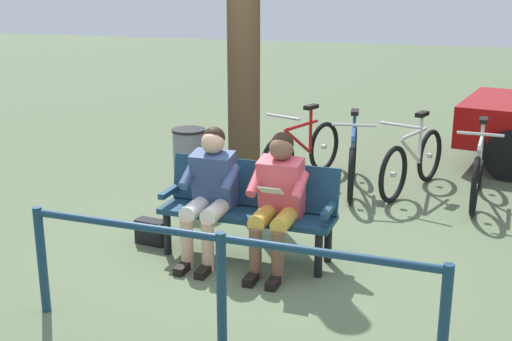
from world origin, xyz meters
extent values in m
plane|color=#566647|center=(0.00, 0.00, 0.00)|extent=(40.00, 40.00, 0.00)
cube|color=navy|center=(0.24, -0.05, 0.42)|extent=(1.62, 0.54, 0.05)
cube|color=navy|center=(0.23, -0.24, 0.66)|extent=(1.61, 0.23, 0.42)
cube|color=navy|center=(-0.51, -0.01, 0.56)|extent=(0.08, 0.40, 0.05)
cube|color=navy|center=(1.00, -0.10, 0.56)|extent=(0.08, 0.40, 0.05)
cylinder|color=black|center=(-0.46, 0.16, 0.20)|extent=(0.07, 0.07, 0.40)
cylinder|color=black|center=(0.97, 0.07, 0.20)|extent=(0.07, 0.07, 0.40)
cylinder|color=black|center=(-0.48, -0.18, 0.20)|extent=(0.07, 0.07, 0.40)
cylinder|color=black|center=(0.95, -0.27, 0.20)|extent=(0.07, 0.07, 0.40)
cube|color=#D84C59|center=(-0.08, -0.05, 0.71)|extent=(0.40, 0.33, 0.55)
sphere|color=brown|center=(-0.08, -0.03, 1.06)|extent=(0.21, 0.21, 0.21)
sphere|color=black|center=(-0.08, -0.06, 1.10)|extent=(0.20, 0.20, 0.20)
cylinder|color=gold|center=(-0.16, 0.15, 0.49)|extent=(0.17, 0.41, 0.15)
cylinder|color=brown|center=(-0.15, 0.35, 0.23)|extent=(0.11, 0.11, 0.45)
cube|color=black|center=(-0.15, 0.45, 0.04)|extent=(0.10, 0.22, 0.07)
cylinder|color=#D84C59|center=(-0.27, 0.08, 0.77)|extent=(0.11, 0.31, 0.23)
cylinder|color=gold|center=(0.03, 0.14, 0.49)|extent=(0.17, 0.41, 0.15)
cylinder|color=brown|center=(0.05, 0.34, 0.23)|extent=(0.11, 0.11, 0.45)
cube|color=black|center=(0.05, 0.44, 0.04)|extent=(0.10, 0.22, 0.07)
cylinder|color=#D84C59|center=(0.13, 0.05, 0.77)|extent=(0.11, 0.31, 0.23)
cube|color=silver|center=(-0.06, 0.25, 0.77)|extent=(0.21, 0.13, 0.09)
cube|color=#334772|center=(0.56, -0.09, 0.71)|extent=(0.40, 0.33, 0.55)
sphere|color=#D8A884|center=(0.56, -0.07, 1.06)|extent=(0.21, 0.21, 0.21)
sphere|color=black|center=(0.56, -0.10, 1.10)|extent=(0.20, 0.20, 0.20)
cylinder|color=white|center=(0.47, 0.11, 0.49)|extent=(0.17, 0.41, 0.15)
cylinder|color=#D8A884|center=(0.49, 0.31, 0.23)|extent=(0.11, 0.11, 0.45)
cube|color=black|center=(0.49, 0.41, 0.04)|extent=(0.10, 0.22, 0.07)
cylinder|color=#334772|center=(0.37, 0.04, 0.77)|extent=(0.11, 0.31, 0.23)
cylinder|color=white|center=(0.67, 0.10, 0.49)|extent=(0.17, 0.41, 0.15)
cylinder|color=#D8A884|center=(0.69, 0.30, 0.23)|extent=(0.11, 0.11, 0.45)
cube|color=black|center=(0.69, 0.40, 0.04)|extent=(0.10, 0.22, 0.07)
cylinder|color=#334772|center=(0.77, 0.02, 0.77)|extent=(0.11, 0.31, 0.23)
cube|color=black|center=(1.23, -0.11, 0.12)|extent=(0.32, 0.19, 0.24)
cylinder|color=#4C3823|center=(0.70, -1.44, 1.66)|extent=(0.35, 0.35, 3.32)
cylinder|color=slate|center=(1.34, -1.39, 0.41)|extent=(0.36, 0.36, 0.82)
cylinder|color=black|center=(1.34, -1.39, 0.83)|extent=(0.38, 0.38, 0.03)
torus|color=black|center=(-1.76, -1.81, 0.33)|extent=(0.11, 0.66, 0.66)
cylinder|color=silver|center=(-1.76, -1.81, 0.33)|extent=(0.05, 0.06, 0.06)
torus|color=black|center=(-1.85, -2.82, 0.33)|extent=(0.11, 0.66, 0.66)
cylinder|color=silver|center=(-1.85, -2.82, 0.33)|extent=(0.05, 0.06, 0.06)
cylinder|color=silver|center=(-1.81, -2.32, 0.71)|extent=(0.09, 0.63, 0.04)
cylinder|color=silver|center=(-1.80, -2.24, 0.51)|extent=(0.09, 0.60, 0.43)
cylinder|color=silver|center=(-1.82, -2.50, 0.63)|extent=(0.04, 0.04, 0.55)
cube|color=black|center=(-1.82, -2.50, 0.91)|extent=(0.11, 0.23, 0.05)
cylinder|color=#B2B2B7|center=(-1.77, -1.91, 0.88)|extent=(0.48, 0.07, 0.03)
torus|color=black|center=(-0.89, -2.01, 0.33)|extent=(0.29, 0.64, 0.66)
cylinder|color=silver|center=(-0.89, -2.01, 0.33)|extent=(0.07, 0.07, 0.06)
torus|color=black|center=(-1.24, -2.96, 0.33)|extent=(0.29, 0.64, 0.66)
cylinder|color=silver|center=(-1.24, -2.96, 0.33)|extent=(0.07, 0.07, 0.06)
cylinder|color=silver|center=(-1.07, -2.49, 0.71)|extent=(0.26, 0.61, 0.04)
cylinder|color=silver|center=(-1.04, -2.41, 0.51)|extent=(0.25, 0.57, 0.43)
cylinder|color=silver|center=(-1.13, -2.66, 0.63)|extent=(0.04, 0.04, 0.55)
cube|color=black|center=(-1.13, -2.66, 0.91)|extent=(0.16, 0.24, 0.05)
cylinder|color=#B2B2B7|center=(-0.92, -2.10, 0.88)|extent=(0.46, 0.20, 0.03)
torus|color=black|center=(-0.43, -1.86, 0.33)|extent=(0.14, 0.66, 0.66)
cylinder|color=silver|center=(-0.43, -1.86, 0.33)|extent=(0.06, 0.07, 0.06)
torus|color=black|center=(-0.31, -2.88, 0.33)|extent=(0.14, 0.66, 0.66)
cylinder|color=silver|center=(-0.31, -2.88, 0.33)|extent=(0.06, 0.07, 0.06)
cylinder|color=#1E519E|center=(-0.37, -2.37, 0.71)|extent=(0.12, 0.63, 0.04)
cylinder|color=#1E519E|center=(-0.38, -2.29, 0.51)|extent=(0.11, 0.60, 0.43)
cylinder|color=#1E519E|center=(-0.35, -2.55, 0.63)|extent=(0.04, 0.04, 0.55)
cube|color=black|center=(-0.35, -2.55, 0.91)|extent=(0.12, 0.23, 0.05)
cylinder|color=#B2B2B7|center=(-0.42, -1.97, 0.88)|extent=(0.48, 0.09, 0.03)
torus|color=black|center=(0.48, -2.08, 0.33)|extent=(0.30, 0.63, 0.66)
cylinder|color=silver|center=(0.48, -2.08, 0.33)|extent=(0.07, 0.07, 0.06)
torus|color=black|center=(0.10, -3.03, 0.33)|extent=(0.30, 0.63, 0.66)
cylinder|color=silver|center=(0.10, -3.03, 0.33)|extent=(0.07, 0.07, 0.06)
cylinder|color=#B71414|center=(0.29, -2.55, 0.71)|extent=(0.27, 0.60, 0.04)
cylinder|color=#B71414|center=(0.32, -2.48, 0.51)|extent=(0.26, 0.57, 0.43)
cylinder|color=#B71414|center=(0.22, -2.72, 0.63)|extent=(0.04, 0.04, 0.55)
cube|color=black|center=(0.22, -2.72, 0.91)|extent=(0.17, 0.24, 0.05)
cylinder|color=#B2B2B7|center=(0.45, -2.18, 0.88)|extent=(0.46, 0.21, 0.03)
cylinder|color=navy|center=(-1.51, 1.55, 0.42)|extent=(0.07, 0.07, 0.85)
cylinder|color=navy|center=(-0.04, 1.45, 0.42)|extent=(0.07, 0.07, 0.85)
cylinder|color=navy|center=(1.43, 1.36, 0.42)|extent=(0.07, 0.07, 0.85)
cylinder|color=navy|center=(-0.04, 1.45, 0.81)|extent=(2.95, 0.25, 0.06)
cylinder|color=black|center=(-2.21, -3.30, 0.32)|extent=(0.67, 0.35, 0.64)
camera|label=1|loc=(-1.45, 5.40, 2.51)|focal=47.15mm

